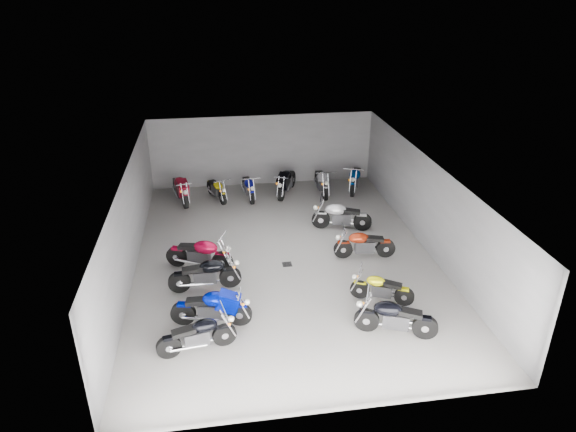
% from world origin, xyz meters
% --- Properties ---
extents(ground, '(14.00, 14.00, 0.00)m').
position_xyz_m(ground, '(0.00, 0.00, 0.00)').
color(ground, gray).
rests_on(ground, ground).
extents(wall_back, '(10.00, 0.10, 3.20)m').
position_xyz_m(wall_back, '(0.00, 7.00, 1.60)').
color(wall_back, slate).
rests_on(wall_back, ground).
extents(wall_left, '(0.10, 14.00, 3.20)m').
position_xyz_m(wall_left, '(-5.00, 0.00, 1.60)').
color(wall_left, slate).
rests_on(wall_left, ground).
extents(wall_right, '(0.10, 14.00, 3.20)m').
position_xyz_m(wall_right, '(5.00, 0.00, 1.60)').
color(wall_right, slate).
rests_on(wall_right, ground).
extents(ceiling, '(10.00, 14.00, 0.04)m').
position_xyz_m(ceiling, '(0.00, 0.00, 3.22)').
color(ceiling, black).
rests_on(ceiling, wall_back).
extents(drain_grate, '(0.32, 0.32, 0.01)m').
position_xyz_m(drain_grate, '(0.00, -0.50, 0.01)').
color(drain_grate, black).
rests_on(drain_grate, ground).
extents(motorcycle_left_a, '(2.06, 0.58, 0.91)m').
position_xyz_m(motorcycle_left_a, '(-2.89, -4.46, 0.50)').
color(motorcycle_left_a, black).
rests_on(motorcycle_left_a, ground).
extents(motorcycle_left_b, '(2.24, 0.59, 0.99)m').
position_xyz_m(motorcycle_left_b, '(-2.51, -3.40, 0.54)').
color(motorcycle_left_b, black).
rests_on(motorcycle_left_b, ground).
extents(motorcycle_left_c, '(2.23, 0.45, 0.98)m').
position_xyz_m(motorcycle_left_c, '(-2.68, -1.60, 0.54)').
color(motorcycle_left_c, black).
rests_on(motorcycle_left_c, ground).
extents(motorcycle_left_d, '(2.20, 0.97, 1.01)m').
position_xyz_m(motorcycle_left_d, '(-2.85, -0.32, 0.55)').
color(motorcycle_left_d, black).
rests_on(motorcycle_left_d, ground).
extents(motorcycle_right_a, '(2.13, 0.92, 0.98)m').
position_xyz_m(motorcycle_right_a, '(2.30, -4.56, 0.53)').
color(motorcycle_right_a, black).
rests_on(motorcycle_right_a, ground).
extents(motorcycle_right_b, '(1.77, 0.91, 0.83)m').
position_xyz_m(motorcycle_right_b, '(2.43, -3.02, 0.45)').
color(motorcycle_right_b, black).
rests_on(motorcycle_right_b, ground).
extents(motorcycle_right_d, '(2.12, 0.47, 0.93)m').
position_xyz_m(motorcycle_right_d, '(2.66, -0.40, 0.51)').
color(motorcycle_right_d, black).
rests_on(motorcycle_right_d, ground).
extents(motorcycle_right_f, '(2.23, 0.75, 1.00)m').
position_xyz_m(motorcycle_right_f, '(2.41, 1.82, 0.54)').
color(motorcycle_right_f, black).
rests_on(motorcycle_right_f, ground).
extents(motorcycle_back_a, '(0.76, 2.34, 1.05)m').
position_xyz_m(motorcycle_back_a, '(-3.69, 5.44, 0.57)').
color(motorcycle_back_a, black).
rests_on(motorcycle_back_a, ground).
extents(motorcycle_back_b, '(0.82, 1.90, 0.87)m').
position_xyz_m(motorcycle_back_b, '(-2.18, 5.42, 0.47)').
color(motorcycle_back_b, black).
rests_on(motorcycle_back_b, ground).
extents(motorcycle_back_c, '(0.48, 2.11, 0.93)m').
position_xyz_m(motorcycle_back_c, '(-0.81, 5.38, 0.51)').
color(motorcycle_back_c, black).
rests_on(motorcycle_back_c, ground).
extents(motorcycle_back_d, '(1.13, 2.22, 1.04)m').
position_xyz_m(motorcycle_back_d, '(0.88, 5.57, 0.57)').
color(motorcycle_back_d, black).
rests_on(motorcycle_back_d, ground).
extents(motorcycle_back_e, '(0.45, 2.32, 1.02)m').
position_xyz_m(motorcycle_back_e, '(2.42, 5.39, 0.56)').
color(motorcycle_back_e, black).
rests_on(motorcycle_back_e, ground).
extents(motorcycle_back_f, '(1.03, 2.21, 1.02)m').
position_xyz_m(motorcycle_back_f, '(3.99, 5.55, 0.56)').
color(motorcycle_back_f, black).
rests_on(motorcycle_back_f, ground).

